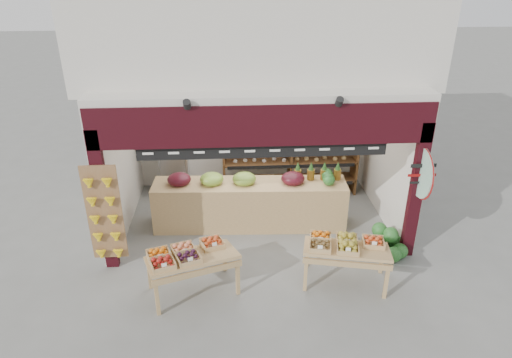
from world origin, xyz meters
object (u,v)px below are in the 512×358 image
Objects in this scene: refrigerator at (174,159)px; mid_counter at (249,203)px; cardboard_stack at (203,203)px; watermelon_pile at (387,244)px; display_table_left at (185,256)px; back_shelving at (290,148)px; display_table_right at (343,246)px.

mid_counter is at bearing -47.29° from refrigerator.
cardboard_stack reaches higher than watermelon_pile.
refrigerator reaches higher than display_table_left.
cardboard_stack is 0.27× the size of mid_counter.
refrigerator is 1.03× the size of display_table_left.
display_table_left is (0.53, -3.75, -0.12)m from refrigerator.
cardboard_stack is 1.18m from mid_counter.
mid_counter reaches higher than cardboard_stack.
back_shelving is 1.85× the size of refrigerator.
back_shelving reaches higher than cardboard_stack.
refrigerator is 2.40m from mid_counter.
mid_counter is at bearing -125.81° from back_shelving.
display_table_left is (-1.14, -2.07, 0.19)m from mid_counter.
watermelon_pile is at bearing 13.15° from display_table_left.
back_shelving is at bearing 119.94° from watermelon_pile.
display_table_left is 3.83m from watermelon_pile.
mid_counter is 2.43× the size of display_table_left.
cardboard_stack is 3.97m from watermelon_pile.
display_table_right is at bearing -145.28° from watermelon_pile.
back_shelving is 4.15m from display_table_left.
refrigerator is at bearing 121.42° from cardboard_stack.
cardboard_stack is 0.65× the size of display_table_left.
display_table_right is at bearing -50.93° from refrigerator.
cardboard_stack is 1.43× the size of watermelon_pile.
refrigerator is 3.79m from display_table_left.
watermelon_pile is (3.55, -1.77, -0.04)m from cardboard_stack.
display_table_left is 2.65m from display_table_right.
refrigerator is 2.29× the size of watermelon_pile.
cardboard_stack is at bearing 150.56° from mid_counter.
refrigerator reaches higher than mid_counter.
cardboard_stack is 0.67× the size of display_table_right.
back_shelving is 2.38m from cardboard_stack.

